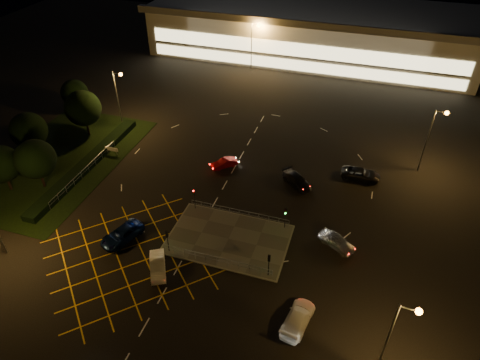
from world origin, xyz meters
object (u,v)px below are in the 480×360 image
(signal_nw, at_px, (194,195))
(car_far_dkgrey, at_px, (297,180))
(car_left_blue, at_px, (122,234))
(car_circ_red, at_px, (224,163))
(car_approach_white, at_px, (298,318))
(car_east_grey, at_px, (361,174))
(signal_se, at_px, (269,261))
(car_right_silver, at_px, (337,241))
(signal_sw, at_px, (167,237))
(car_queue_white, at_px, (158,266))
(signal_ne, at_px, (286,214))

(signal_nw, bearing_deg, car_far_dkgrey, 38.53)
(car_left_blue, bearing_deg, car_circ_red, 89.17)
(car_left_blue, xyz_separation_m, car_approach_white, (22.52, -5.13, 0.03))
(car_left_blue, height_order, car_east_grey, car_east_grey)
(signal_se, relative_size, car_right_silver, 0.68)
(signal_sw, xyz_separation_m, signal_se, (12.00, 0.00, 0.00))
(signal_se, relative_size, car_queue_white, 0.69)
(car_queue_white, bearing_deg, car_approach_white, -35.64)
(car_queue_white, bearing_deg, signal_se, -14.55)
(signal_sw, distance_m, car_right_silver, 19.86)
(signal_sw, relative_size, signal_nw, 1.00)
(car_far_dkgrey, relative_size, car_approach_white, 0.94)
(car_left_blue, bearing_deg, car_far_dkgrey, 63.33)
(car_far_dkgrey, bearing_deg, signal_ne, -137.82)
(signal_sw, xyz_separation_m, car_circ_red, (0.48, 18.18, -1.72))
(car_far_dkgrey, xyz_separation_m, car_east_grey, (8.41, 4.20, 0.03))
(signal_ne, distance_m, car_approach_white, 13.75)
(car_left_blue, bearing_deg, car_east_grey, 58.60)
(signal_nw, relative_size, car_east_grey, 0.57)
(signal_se, xyz_separation_m, car_queue_white, (-11.92, -3.01, -1.61))
(signal_sw, distance_m, car_circ_red, 18.27)
(signal_se, relative_size, car_circ_red, 0.80)
(signal_sw, relative_size, car_queue_white, 0.69)
(signal_sw, bearing_deg, car_approach_white, 163.01)
(car_circ_red, xyz_separation_m, car_approach_white, (15.82, -23.16, 0.14))
(signal_sw, relative_size, car_right_silver, 0.68)
(signal_se, relative_size, signal_ne, 1.00)
(car_queue_white, xyz_separation_m, car_far_dkgrey, (11.56, 20.26, -0.02))
(signal_sw, distance_m, car_left_blue, 6.42)
(car_far_dkgrey, relative_size, car_circ_red, 1.29)
(signal_nw, height_order, signal_ne, same)
(signal_ne, bearing_deg, signal_se, -90.00)
(car_circ_red, bearing_deg, car_left_blue, -63.47)
(car_queue_white, height_order, car_approach_white, car_approach_white)
(car_approach_white, bearing_deg, car_far_dkgrey, -67.86)
(signal_se, distance_m, car_right_silver, 9.62)
(signal_se, bearing_deg, car_right_silver, -133.83)
(signal_se, distance_m, car_approach_white, 6.76)
(signal_nw, bearing_deg, car_right_silver, -3.52)
(car_far_dkgrey, distance_m, car_approach_white, 22.72)
(signal_ne, distance_m, car_circ_red, 15.48)
(car_circ_red, bearing_deg, car_east_grey, 56.41)
(signal_nw, bearing_deg, signal_ne, 0.00)
(signal_ne, relative_size, car_approach_white, 0.58)
(car_queue_white, bearing_deg, signal_ne, 13.97)
(signal_ne, xyz_separation_m, car_far_dkgrey, (-0.36, 9.27, -1.63))
(signal_sw, distance_m, car_far_dkgrey, 20.88)
(signal_sw, relative_size, signal_se, 1.00)
(car_right_silver, bearing_deg, signal_nw, 116.15)
(signal_nw, distance_m, signal_ne, 12.00)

